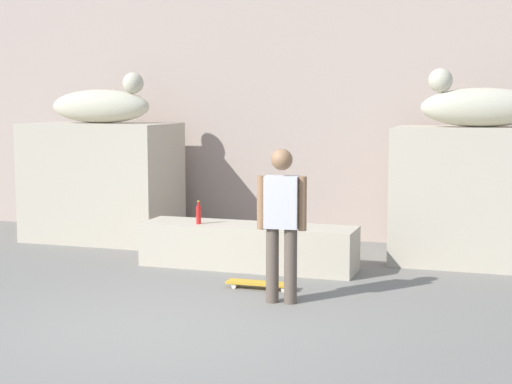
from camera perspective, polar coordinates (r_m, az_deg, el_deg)
The scene contains 11 objects.
ground_plane at distance 7.51m, azimuth -8.09°, elevation -10.20°, with size 40.00×40.00×0.00m, color slate.
facade_wall at distance 12.53m, azimuth 3.35°, elevation 9.96°, with size 11.56×0.60×5.76m, color #AE9A8E.
pedestal_left at distance 12.37m, azimuth -11.21°, elevation 0.75°, with size 2.24×1.35×1.83m, color #B7AD99.
pedestal_right at distance 10.80m, azimuth 16.07°, elevation -0.25°, with size 2.24×1.35×1.83m, color #B7AD99.
statue_reclining_left at distance 12.29m, azimuth -11.19°, elevation 6.30°, with size 1.63×0.66×0.78m.
statue_reclining_right at distance 10.72m, azimuth 16.09°, elevation 6.11°, with size 1.68×0.90×0.78m.
ledge_block at distance 10.16m, azimuth -0.58°, elevation -4.00°, with size 2.83×0.70×0.57m, color #B7AD99.
skater at distance 8.31m, azimuth 1.90°, elevation -1.96°, with size 0.54×0.23×1.67m.
skateboard at distance 9.07m, azimuth 0.31°, elevation -6.73°, with size 0.80×0.22×0.08m.
bottle_green at distance 9.97m, azimuth 1.41°, elevation -1.82°, with size 0.08×0.08×0.30m.
bottle_red at distance 10.17m, azimuth -4.24°, elevation -1.65°, with size 0.06×0.06×0.31m.
Camera 1 is at (3.20, -6.43, 2.18)m, focal length 54.46 mm.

